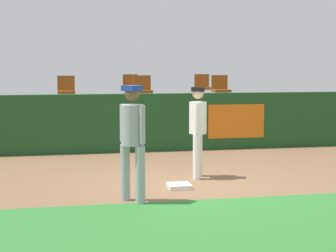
# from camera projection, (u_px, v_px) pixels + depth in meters

# --- Properties ---
(ground_plane) EXTENTS (60.00, 60.00, 0.00)m
(ground_plane) POSITION_uv_depth(u_px,v_px,m) (190.00, 186.00, 10.04)
(ground_plane) COLOR brown
(grass_foreground_strip) EXTENTS (18.00, 2.80, 0.01)m
(grass_foreground_strip) POSITION_uv_depth(u_px,v_px,m) (233.00, 223.00, 7.65)
(grass_foreground_strip) COLOR #2D722D
(grass_foreground_strip) RESTS_ON ground_plane
(first_base) EXTENTS (0.40, 0.40, 0.08)m
(first_base) POSITION_uv_depth(u_px,v_px,m) (179.00, 186.00, 9.83)
(first_base) COLOR white
(first_base) RESTS_ON ground_plane
(player_fielder_home) EXTENTS (0.47, 0.50, 1.75)m
(player_fielder_home) POSITION_uv_depth(u_px,v_px,m) (198.00, 126.00, 10.67)
(player_fielder_home) COLOR white
(player_fielder_home) RESTS_ON ground_plane
(player_runner_visitor) EXTENTS (0.49, 0.49, 1.85)m
(player_runner_visitor) POSITION_uv_depth(u_px,v_px,m) (132.00, 135.00, 8.75)
(player_runner_visitor) COLOR #9EA3AD
(player_runner_visitor) RESTS_ON ground_plane
(field_wall) EXTENTS (18.00, 0.26, 1.45)m
(field_wall) POSITION_uv_depth(u_px,v_px,m) (152.00, 122.00, 14.05)
(field_wall) COLOR #19471E
(field_wall) RESTS_ON ground_plane
(bleacher_platform) EXTENTS (18.00, 4.80, 1.04)m
(bleacher_platform) POSITION_uv_depth(u_px,v_px,m) (137.00, 121.00, 16.57)
(bleacher_platform) COLOR #59595E
(bleacher_platform) RESTS_ON ground_plane
(seat_back_center) EXTENTS (0.45, 0.44, 0.84)m
(seat_back_center) POSITION_uv_depth(u_px,v_px,m) (131.00, 86.00, 17.10)
(seat_back_center) COLOR #4C4C51
(seat_back_center) RESTS_ON bleacher_platform
(seat_back_right) EXTENTS (0.47, 0.44, 0.84)m
(seat_back_right) POSITION_uv_depth(u_px,v_px,m) (203.00, 86.00, 17.55)
(seat_back_right) COLOR #4C4C51
(seat_back_right) RESTS_ON bleacher_platform
(seat_front_center) EXTENTS (0.47, 0.44, 0.84)m
(seat_front_center) POSITION_uv_depth(u_px,v_px,m) (143.00, 89.00, 15.37)
(seat_front_center) COLOR #4C4C51
(seat_front_center) RESTS_ON bleacher_platform
(seat_front_right) EXTENTS (0.47, 0.44, 0.84)m
(seat_front_right) POSITION_uv_depth(u_px,v_px,m) (221.00, 88.00, 15.80)
(seat_front_right) COLOR #4C4C51
(seat_front_right) RESTS_ON bleacher_platform
(seat_front_left) EXTENTS (0.46, 0.44, 0.84)m
(seat_front_left) POSITION_uv_depth(u_px,v_px,m) (66.00, 89.00, 14.96)
(seat_front_left) COLOR #4C4C51
(seat_front_left) RESTS_ON bleacher_platform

